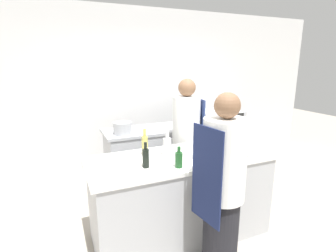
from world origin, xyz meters
The scene contains 17 objects.
ground_plane centered at (0.00, 0.00, 0.00)m, with size 16.00×16.00×0.00m, color #A89E8E.
wall_back centered at (0.00, 2.13, 1.40)m, with size 8.00×0.06×2.80m.
prep_counter centered at (0.00, 0.00, 0.47)m, with size 1.96×0.80×0.93m.
pass_counter centered at (0.26, 1.23, 0.47)m, with size 1.72×0.64×0.93m.
oven_range centered at (1.61, 1.73, 0.51)m, with size 0.80×0.69×1.02m.
chef_at_prep_near centered at (0.07, -0.66, 0.84)m, with size 0.40×0.39×1.68m.
chef_at_stove centered at (0.41, 0.67, 0.85)m, with size 0.41×0.40×1.70m.
bottle_olive_oil centered at (-0.15, -0.26, 1.02)m, with size 0.07×0.07×0.20m.
bottle_vinegar centered at (-0.44, -0.14, 1.03)m, with size 0.06×0.06×0.25m.
bottle_wine centered at (-0.13, 0.08, 1.04)m, with size 0.09×0.09×0.26m.
bottle_cooking_oil centered at (-0.34, 0.18, 1.05)m, with size 0.07×0.07×0.29m.
bowl_mixing_large centered at (0.67, 0.16, 0.96)m, with size 0.21×0.21×0.06m.
bowl_prep_small centered at (0.17, -0.10, 0.97)m, with size 0.23×0.23×0.06m.
bowl_ceramic_blue centered at (0.35, 0.18, 0.96)m, with size 0.26×0.26×0.06m.
cup centered at (0.83, -0.22, 0.98)m, with size 0.08×0.08×0.10m.
cutting_board centered at (0.49, -0.21, 0.94)m, with size 0.28×0.20×0.01m.
stockpot centered at (-0.35, 1.11, 1.02)m, with size 0.25×0.25×0.17m.
Camera 1 is at (-1.16, -2.34, 1.90)m, focal length 28.00 mm.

